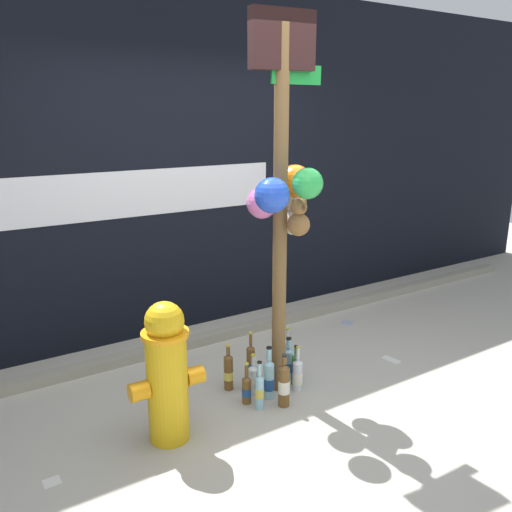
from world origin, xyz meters
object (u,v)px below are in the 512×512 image
(bottle_9, at_px, (228,372))
(bottle_10, at_px, (298,375))
(bottle_0, at_px, (269,379))
(bottle_2, at_px, (284,385))
(bottle_1, at_px, (254,378))
(bottle_4, at_px, (295,369))
(bottle_5, at_px, (287,355))
(bottle_7, at_px, (259,390))
(bottle_6, at_px, (251,365))
(bottle_8, at_px, (247,389))
(bottle_3, at_px, (288,363))
(memorial_post, at_px, (286,182))
(fire_hydrant, at_px, (167,372))

(bottle_9, height_order, bottle_10, bottle_9)
(bottle_0, relative_size, bottle_2, 1.02)
(bottle_1, relative_size, bottle_10, 0.88)
(bottle_4, relative_size, bottle_5, 0.83)
(bottle_1, distance_m, bottle_5, 0.41)
(bottle_9, bearing_deg, bottle_0, -54.09)
(bottle_5, xyz_separation_m, bottle_7, (-0.46, -0.32, -0.01))
(bottle_4, relative_size, bottle_6, 0.73)
(bottle_0, distance_m, bottle_8, 0.18)
(bottle_3, relative_size, bottle_10, 0.97)
(bottle_1, xyz_separation_m, bottle_9, (-0.13, 0.14, 0.02))
(memorial_post, relative_size, bottle_1, 8.49)
(bottle_6, bearing_deg, memorial_post, -47.54)
(bottle_4, height_order, bottle_9, bottle_9)
(bottle_5, bearing_deg, bottle_4, -106.26)
(bottle_1, distance_m, bottle_10, 0.32)
(bottle_5, bearing_deg, bottle_2, -128.36)
(bottle_1, bearing_deg, fire_hydrant, -166.09)
(memorial_post, xyz_separation_m, bottle_3, (0.13, 0.10, -1.39))
(memorial_post, bearing_deg, bottle_10, -40.27)
(fire_hydrant, relative_size, bottle_4, 2.91)
(bottle_8, bearing_deg, bottle_6, 51.74)
(bottle_1, xyz_separation_m, bottle_6, (0.05, 0.11, 0.05))
(bottle_10, bearing_deg, bottle_1, 155.01)
(bottle_0, distance_m, bottle_5, 0.40)
(bottle_9, bearing_deg, bottle_6, -9.87)
(fire_hydrant, xyz_separation_m, bottle_5, (1.12, 0.30, -0.31))
(bottle_7, bearing_deg, bottle_0, 32.25)
(memorial_post, xyz_separation_m, bottle_8, (-0.32, -0.02, -1.41))
(bottle_8, bearing_deg, bottle_0, -6.90)
(memorial_post, relative_size, bottle_4, 8.31)
(bottle_1, relative_size, bottle_3, 0.90)
(fire_hydrant, relative_size, bottle_9, 2.53)
(bottle_9, xyz_separation_m, bottle_10, (0.42, -0.28, -0.02))
(bottle_2, bearing_deg, bottle_3, 49.68)
(bottle_7, xyz_separation_m, bottle_9, (-0.05, 0.34, 0.01))
(bottle_1, bearing_deg, bottle_0, -62.52)
(bottle_0, bearing_deg, bottle_6, 93.01)
(bottle_3, relative_size, bottle_6, 0.80)
(bottle_7, bearing_deg, fire_hydrant, 178.69)
(fire_hydrant, xyz_separation_m, bottle_6, (0.78, 0.29, -0.29))
(bottle_10, bearing_deg, fire_hydrant, -177.50)
(bottle_6, distance_m, bottle_7, 0.33)
(bottle_8, bearing_deg, bottle_1, 38.61)
(bottle_9, bearing_deg, bottle_3, -12.80)
(bottle_4, bearing_deg, bottle_6, 149.68)
(bottle_2, height_order, bottle_7, bottle_2)
(memorial_post, bearing_deg, bottle_3, 39.51)
(bottle_7, distance_m, bottle_10, 0.37)
(fire_hydrant, distance_m, bottle_9, 0.76)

